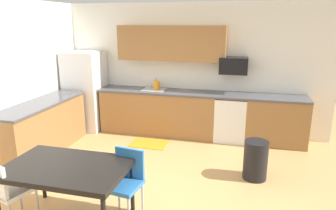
% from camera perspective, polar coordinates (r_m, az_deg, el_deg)
% --- Properties ---
extents(ground_plane, '(12.00, 12.00, 0.00)m').
position_cam_1_polar(ground_plane, '(4.55, -3.24, -15.54)').
color(ground_plane, tan).
extents(wall_back, '(5.80, 0.10, 2.70)m').
position_cam_1_polar(wall_back, '(6.56, 3.60, 6.64)').
color(wall_back, white).
rests_on(wall_back, ground).
extents(cabinet_run_back, '(2.41, 0.60, 0.90)m').
position_cam_1_polar(cabinet_run_back, '(6.54, -1.79, -1.44)').
color(cabinet_run_back, olive).
rests_on(cabinet_run_back, ground).
extents(cabinet_run_back_right, '(1.14, 0.60, 0.90)m').
position_cam_1_polar(cabinet_run_back_right, '(6.34, 19.35, -2.89)').
color(cabinet_run_back_right, olive).
rests_on(cabinet_run_back_right, ground).
extents(cabinet_run_left, '(0.60, 2.00, 0.90)m').
position_cam_1_polar(cabinet_run_left, '(6.02, -22.29, -4.11)').
color(cabinet_run_left, olive).
rests_on(cabinet_run_left, ground).
extents(countertop_back, '(4.80, 0.64, 0.04)m').
position_cam_1_polar(countertop_back, '(6.30, 2.94, 2.31)').
color(countertop_back, '#4C4C51').
rests_on(countertop_back, cabinet_run_back).
extents(countertop_left, '(0.64, 2.00, 0.04)m').
position_cam_1_polar(countertop_left, '(5.89, -22.74, 0.21)').
color(countertop_left, '#4C4C51').
rests_on(countertop_left, cabinet_run_left).
extents(upper_cabinets_back, '(2.20, 0.34, 0.70)m').
position_cam_1_polar(upper_cabinets_back, '(6.35, 0.59, 11.38)').
color(upper_cabinets_back, olive).
extents(refrigerator, '(0.76, 0.70, 1.71)m').
position_cam_1_polar(refrigerator, '(6.99, -15.01, 2.55)').
color(refrigerator, white).
rests_on(refrigerator, ground).
extents(oven_range, '(0.60, 0.60, 0.91)m').
position_cam_1_polar(oven_range, '(6.31, 11.48, -2.34)').
color(oven_range, white).
rests_on(oven_range, ground).
extents(microwave, '(0.54, 0.36, 0.32)m').
position_cam_1_polar(microwave, '(6.18, 12.04, 7.15)').
color(microwave, black).
extents(sink_basin, '(0.48, 0.40, 0.14)m').
position_cam_1_polar(sink_basin, '(6.46, -2.61, 2.27)').
color(sink_basin, '#A5A8AD').
rests_on(sink_basin, countertop_back).
extents(sink_faucet, '(0.02, 0.02, 0.24)m').
position_cam_1_polar(sink_faucet, '(6.59, -2.17, 3.97)').
color(sink_faucet, '#B2B5BA').
rests_on(sink_faucet, countertop_back).
extents(dining_table, '(1.40, 0.90, 0.74)m').
position_cam_1_polar(dining_table, '(3.79, -18.25, -11.41)').
color(dining_table, black).
rests_on(dining_table, ground).
extents(chair_near_table, '(0.45, 0.45, 0.85)m').
position_cam_1_polar(chair_near_table, '(3.83, -7.83, -13.31)').
color(chair_near_table, '#2D72B7').
rests_on(chair_near_table, ground).
extents(chair_far_side, '(0.50, 0.50, 0.85)m').
position_cam_1_polar(chair_far_side, '(4.04, -27.66, -13.49)').
color(chair_far_side, white).
rests_on(chair_far_side, ground).
extents(trash_bin, '(0.36, 0.36, 0.60)m').
position_cam_1_polar(trash_bin, '(4.91, 15.87, -9.76)').
color(trash_bin, black).
rests_on(trash_bin, ground).
extents(floor_mat, '(0.70, 0.50, 0.01)m').
position_cam_1_polar(floor_mat, '(6.11, -3.51, -7.13)').
color(floor_mat, orange).
rests_on(floor_mat, ground).
extents(kettle, '(0.14, 0.14, 0.20)m').
position_cam_1_polar(kettle, '(6.46, -2.13, 3.56)').
color(kettle, orange).
rests_on(kettle, countertop_back).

